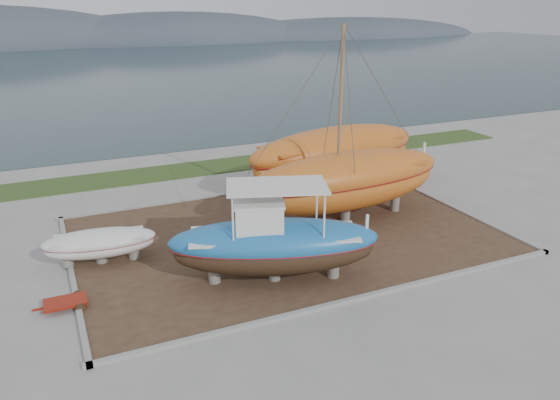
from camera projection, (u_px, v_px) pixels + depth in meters
name	position (u px, v px, depth m)	size (l,w,h in m)	color
ground	(330.00, 274.00, 21.07)	(140.00, 140.00, 0.00)	gray
dirt_patch	(286.00, 235.00, 24.47)	(18.00, 12.00, 0.06)	#422D1E
curb_frame	(286.00, 234.00, 24.46)	(18.60, 12.60, 0.15)	gray
grass_strip	(209.00, 167.00, 34.30)	(44.00, 3.00, 0.08)	#284219
sea	(99.00, 70.00, 80.89)	(260.00, 100.00, 0.04)	#1C3339
mountain_ridge	(69.00, 44.00, 127.90)	(200.00, 36.00, 20.00)	#333D49
blue_caique	(274.00, 234.00, 19.93)	(7.78, 2.43, 3.75)	#1C6BB2
white_dinghy	(100.00, 247.00, 21.70)	(4.40, 1.65, 1.32)	white
orange_sailboat	(349.00, 128.00, 24.46)	(10.18, 3.00, 8.97)	#BD5F1D
orange_bare_hull	(335.00, 161.00, 29.34)	(10.59, 3.18, 3.47)	#BD5F1D
red_trailer	(66.00, 304.00, 18.71)	(2.11, 1.06, 0.30)	maroon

